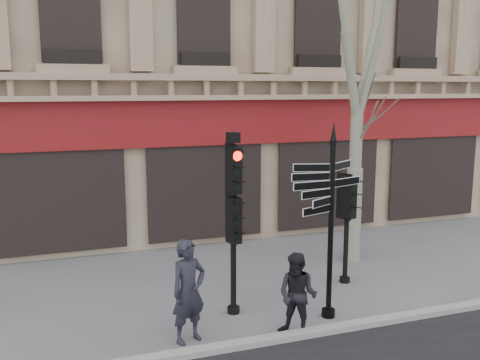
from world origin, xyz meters
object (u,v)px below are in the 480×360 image
object	(u,v)px
fingerpost	(332,188)
pedestrian_b	(298,295)
pedestrian_a	(189,291)
traffic_signal_main	(233,201)
traffic_signal_secondary	(347,209)

from	to	relation	value
fingerpost	pedestrian_b	xyz separation A→B (m)	(-0.96, -0.55, -1.85)
pedestrian_a	pedestrian_b	world-z (taller)	pedestrian_a
traffic_signal_main	pedestrian_b	world-z (taller)	traffic_signal_main
fingerpost	pedestrian_b	size ratio (longest dim) A/B	2.48
traffic_signal_secondary	pedestrian_a	xyz separation A→B (m)	(-4.23, -1.67, -0.83)
traffic_signal_main	traffic_signal_secondary	world-z (taller)	traffic_signal_main
pedestrian_a	fingerpost	bearing A→B (deg)	-17.78
pedestrian_a	pedestrian_b	xyz separation A→B (m)	(1.95, -0.47, -0.16)
fingerpost	pedestrian_b	distance (m)	2.15
traffic_signal_secondary	pedestrian_b	world-z (taller)	traffic_signal_secondary
fingerpost	traffic_signal_main	distance (m)	1.95
pedestrian_a	traffic_signal_main	bearing A→B (deg)	18.26
traffic_signal_secondary	pedestrian_b	xyz separation A→B (m)	(-2.28, -2.14, -0.99)
fingerpost	traffic_signal_main	world-z (taller)	fingerpost
pedestrian_a	pedestrian_b	bearing A→B (deg)	-32.81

